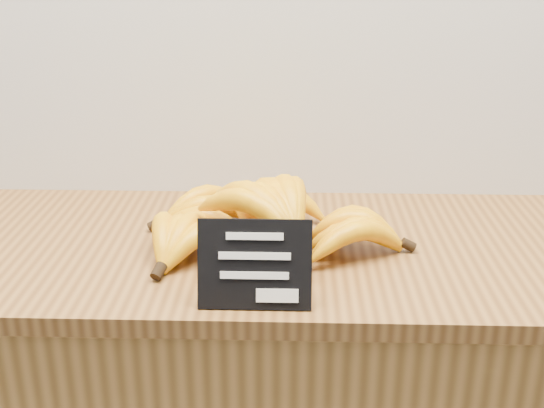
{
  "coord_description": "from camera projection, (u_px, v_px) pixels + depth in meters",
  "views": [
    {
      "loc": [
        -0.15,
        1.66,
        1.42
      ],
      "look_at": [
        -0.18,
        2.7,
        1.02
      ],
      "focal_mm": 45.0,
      "sensor_mm": 36.0,
      "label": 1
    }
  ],
  "objects": [
    {
      "name": "counter_top",
      "position": [
        273.0,
        249.0,
        1.2
      ],
      "size": [
        1.41,
        0.54,
        0.03
      ],
      "primitive_type": "cube",
      "color": "brown",
      "rests_on": "counter"
    },
    {
      "name": "chalkboard_sign",
      "position": [
        255.0,
        265.0,
        0.97
      ],
      "size": [
        0.16,
        0.04,
        0.13
      ],
      "primitive_type": "cube",
      "rotation": [
        -0.28,
        0.0,
        0.0
      ],
      "color": "black",
      "rests_on": "counter_top"
    },
    {
      "name": "banana_pile",
      "position": [
        253.0,
        217.0,
        1.18
      ],
      "size": [
        0.51,
        0.36,
        0.13
      ],
      "color": "#E9A509",
      "rests_on": "counter_top"
    }
  ]
}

